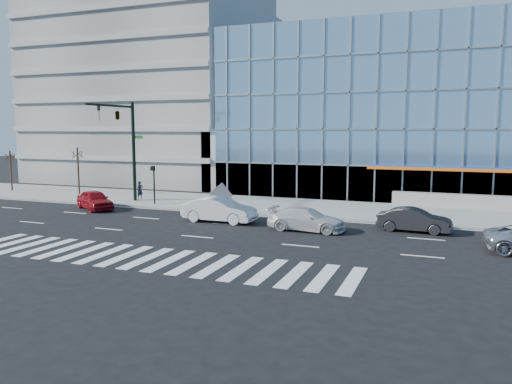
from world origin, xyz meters
TOP-DOWN VIEW (x-y plane):
  - ground at (0.00, 0.00)m, footprint 160.00×160.00m
  - sidewalk at (0.00, 8.00)m, footprint 120.00×8.00m
  - theatre_building at (14.00, 26.00)m, footprint 42.00×26.00m
  - parking_garage at (-20.00, 26.00)m, footprint 24.00×24.00m
  - ramp_block at (-6.00, 18.00)m, footprint 6.00×8.00m
  - tower_far_mid at (-58.00, 64.00)m, footprint 13.00×13.00m
  - tower_backdrop at (-30.00, 70.00)m, footprint 14.00×14.00m
  - traffic_signal at (-11.00, 4.57)m, footprint 1.14×5.74m
  - ped_signal_post at (-8.50, 4.94)m, footprint 0.30×0.33m
  - street_tree_near at (-18.00, 7.50)m, footprint 1.10×1.10m
  - street_tree_far at (-26.00, 7.50)m, footprint 1.10×1.10m
  - white_suv at (5.25, -0.09)m, footprint 4.76×2.09m
  - white_sedan at (-0.75, 0.54)m, footprint 4.90×1.82m
  - dark_sedan at (11.25, 1.86)m, footprint 4.32×1.79m
  - red_sedan at (-11.68, 1.82)m, footprint 4.47×3.67m
  - pedestrian at (-10.95, 6.65)m, footprint 0.56×0.66m
  - tilted_panel at (-3.04, 5.64)m, footprint 1.67×0.85m

SIDE VIEW (x-z plane):
  - ground at x=0.00m, z-range 0.00..0.00m
  - sidewalk at x=0.00m, z-range 0.00..0.15m
  - white_suv at x=5.25m, z-range 0.00..1.36m
  - dark_sedan at x=11.25m, z-range 0.00..1.39m
  - red_sedan at x=-11.68m, z-range 0.00..1.44m
  - white_sedan at x=-0.75m, z-range 0.00..1.60m
  - pedestrian at x=-10.95m, z-range 0.15..1.68m
  - tilted_panel at x=-3.04m, z-range 0.15..1.98m
  - ped_signal_post at x=-8.50m, z-range 0.64..3.64m
  - ramp_block at x=-6.00m, z-range 0.00..6.00m
  - street_tree_far at x=-26.00m, z-range 1.51..5.38m
  - street_tree_near at x=-18.00m, z-range 1.66..5.89m
  - traffic_signal at x=-11.00m, z-range 2.16..10.16m
  - theatre_building at x=14.00m, z-range 0.00..15.00m
  - parking_garage at x=-20.00m, z-range 0.00..20.00m
  - tower_backdrop at x=-30.00m, z-range 0.00..48.00m
  - tower_far_mid at x=-58.00m, z-range 0.00..60.00m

